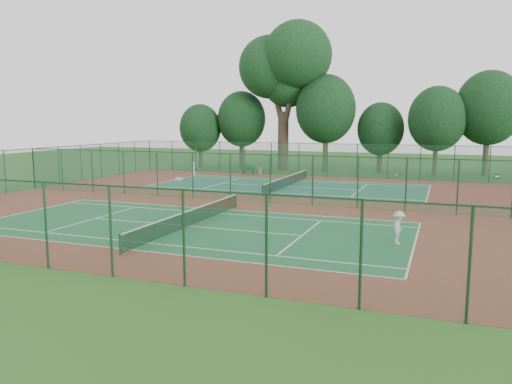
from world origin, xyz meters
TOP-DOWN VIEW (x-y plane):
  - ground at (0.00, 0.00)m, footprint 120.00×120.00m
  - red_pad at (0.00, 0.00)m, footprint 40.00×36.00m
  - court_near at (0.00, -9.00)m, footprint 23.77×10.97m
  - court_far at (0.00, 9.00)m, footprint 23.77×10.97m
  - fence_north at (0.00, 18.00)m, footprint 40.00×0.09m
  - fence_south at (0.00, -18.00)m, footprint 40.00×0.09m
  - fence_west at (-20.00, 0.00)m, footprint 0.09×36.00m
  - fence_divider at (0.00, 0.00)m, footprint 40.00×0.09m
  - tennis_net_near at (0.00, -9.00)m, footprint 0.10×12.90m
  - tennis_net_far at (0.00, 9.00)m, footprint 0.10×12.90m
  - player_near at (11.15, -9.03)m, footprint 0.63×1.04m
  - player_far at (-10.08, 10.35)m, footprint 0.47×0.67m
  - trash_bin at (-5.72, 17.39)m, footprint 0.51×0.51m
  - bench at (-7.08, 17.22)m, footprint 1.51×0.46m
  - kit_bag at (-11.50, 9.93)m, footprint 0.71×0.34m
  - stray_ball_a at (4.60, -0.26)m, footprint 0.07×0.07m
  - stray_ball_b at (3.99, -0.79)m, footprint 0.07×0.07m
  - stray_ball_c at (2.06, -0.93)m, footprint 0.06×0.06m
  - big_tree at (-4.86, 23.49)m, footprint 11.13×8.15m
  - evergreen_row at (0.50, 24.25)m, footprint 39.00×5.00m

SIDE VIEW (x-z plane):
  - ground at x=0.00m, z-range 0.00..0.00m
  - evergreen_row at x=0.50m, z-range -6.00..6.00m
  - red_pad at x=0.00m, z-range 0.00..0.01m
  - court_near at x=0.00m, z-range 0.01..0.02m
  - court_far at x=0.00m, z-range 0.01..0.02m
  - stray_ball_c at x=2.06m, z-range 0.01..0.07m
  - stray_ball_b at x=3.99m, z-range 0.01..0.08m
  - stray_ball_a at x=4.60m, z-range 0.01..0.08m
  - kit_bag at x=-11.50m, z-range 0.01..0.27m
  - trash_bin at x=-5.72m, z-range 0.01..0.78m
  - bench at x=-7.08m, z-range 0.03..0.95m
  - tennis_net_near at x=0.00m, z-range 0.06..1.03m
  - tennis_net_far at x=0.00m, z-range 0.06..1.03m
  - player_near at x=11.15m, z-range 0.02..1.60m
  - player_far at x=-10.08m, z-range 0.02..1.75m
  - fence_west at x=-20.00m, z-range 0.01..3.51m
  - fence_north at x=0.00m, z-range 0.01..3.51m
  - fence_south at x=0.00m, z-range 0.01..3.51m
  - fence_divider at x=0.00m, z-range 0.01..3.51m
  - big_tree at x=-4.86m, z-range 3.56..20.66m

